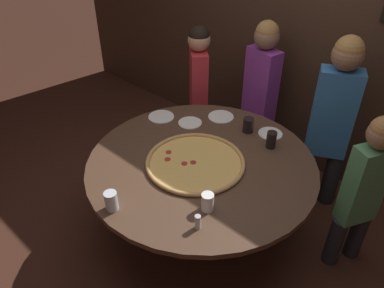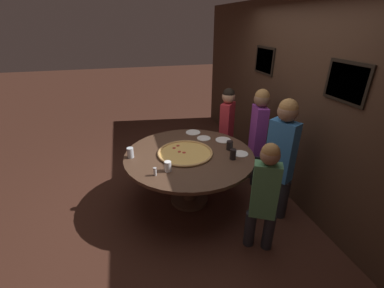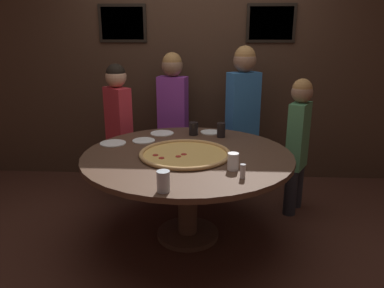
{
  "view_description": "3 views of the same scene",
  "coord_description": "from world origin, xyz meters",
  "px_view_note": "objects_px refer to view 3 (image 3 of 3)",
  "views": [
    {
      "loc": [
        1.39,
        -1.63,
        2.43
      ],
      "look_at": [
        -0.1,
        0.01,
        0.84
      ],
      "focal_mm": 35.0,
      "sensor_mm": 36.0,
      "label": 1
    },
    {
      "loc": [
        2.85,
        -0.72,
        2.29
      ],
      "look_at": [
        0.08,
        0.01,
        0.92
      ],
      "focal_mm": 24.0,
      "sensor_mm": 36.0,
      "label": 2
    },
    {
      "loc": [
        0.19,
        -2.82,
        1.69
      ],
      "look_at": [
        0.04,
        -0.08,
        0.84
      ],
      "focal_mm": 35.0,
      "sensor_mm": 36.0,
      "label": 3
    }
  ],
  "objects_px": {
    "white_plate_beside_cup": "(162,133)",
    "condiment_shaker": "(243,171)",
    "dining_table": "(188,168)",
    "diner_side_right": "(298,139)",
    "drink_cup_by_shaker": "(233,161)",
    "diner_far_left": "(119,123)",
    "white_plate_right_side": "(144,141)",
    "white_plate_left_side": "(113,143)",
    "drink_cup_near_right": "(194,129)",
    "giant_pizza": "(185,154)",
    "drink_cup_beside_pizza": "(221,130)",
    "diner_side_left": "(243,112)",
    "white_plate_near_front": "(210,132)",
    "drink_cup_near_left": "(163,181)",
    "diner_far_right": "(173,113)"
  },
  "relations": [
    {
      "from": "white_plate_near_front",
      "to": "giant_pizza",
      "type": "bearing_deg",
      "value": -105.6
    },
    {
      "from": "drink_cup_near_right",
      "to": "diner_far_left",
      "type": "xyz_separation_m",
      "value": [
        -0.78,
        0.27,
        -0.02
      ]
    },
    {
      "from": "condiment_shaker",
      "to": "diner_side_right",
      "type": "distance_m",
      "value": 1.19
    },
    {
      "from": "condiment_shaker",
      "to": "white_plate_near_front",
      "type": "bearing_deg",
      "value": 101.12
    },
    {
      "from": "diner_side_left",
      "to": "white_plate_near_front",
      "type": "bearing_deg",
      "value": 20.81
    },
    {
      "from": "drink_cup_beside_pizza",
      "to": "condiment_shaker",
      "type": "distance_m",
      "value": 0.99
    },
    {
      "from": "white_plate_beside_cup",
      "to": "diner_far_right",
      "type": "height_order",
      "value": "diner_far_right"
    },
    {
      "from": "white_plate_right_side",
      "to": "white_plate_left_side",
      "type": "height_order",
      "value": "same"
    },
    {
      "from": "giant_pizza",
      "to": "white_plate_left_side",
      "type": "height_order",
      "value": "giant_pizza"
    },
    {
      "from": "drink_cup_near_right",
      "to": "drink_cup_near_left",
      "type": "distance_m",
      "value": 1.29
    },
    {
      "from": "drink_cup_near_right",
      "to": "condiment_shaker",
      "type": "xyz_separation_m",
      "value": [
        0.38,
        -1.05,
        -0.01
      ]
    },
    {
      "from": "dining_table",
      "to": "diner_side_right",
      "type": "xyz_separation_m",
      "value": [
        0.98,
        0.54,
        0.1
      ]
    },
    {
      "from": "dining_table",
      "to": "drink_cup_near_right",
      "type": "relative_size",
      "value": 13.84
    },
    {
      "from": "white_plate_left_side",
      "to": "diner_side_right",
      "type": "distance_m",
      "value": 1.68
    },
    {
      "from": "dining_table",
      "to": "diner_far_right",
      "type": "bearing_deg",
      "value": 101.93
    },
    {
      "from": "white_plate_left_side",
      "to": "diner_side_left",
      "type": "distance_m",
      "value": 1.4
    },
    {
      "from": "diner_far_left",
      "to": "drink_cup_by_shaker",
      "type": "bearing_deg",
      "value": 175.98
    },
    {
      "from": "dining_table",
      "to": "diner_far_left",
      "type": "xyz_separation_m",
      "value": [
        -0.76,
        0.83,
        0.16
      ]
    },
    {
      "from": "dining_table",
      "to": "giant_pizza",
      "type": "relative_size",
      "value": 2.32
    },
    {
      "from": "dining_table",
      "to": "white_plate_near_front",
      "type": "bearing_deg",
      "value": 74.59
    },
    {
      "from": "diner_side_right",
      "to": "white_plate_near_front",
      "type": "bearing_deg",
      "value": -68.77
    },
    {
      "from": "white_plate_near_front",
      "to": "white_plate_beside_cup",
      "type": "bearing_deg",
      "value": -172.15
    },
    {
      "from": "drink_cup_by_shaker",
      "to": "white_plate_right_side",
      "type": "xyz_separation_m",
      "value": [
        -0.76,
        0.67,
        -0.06
      ]
    },
    {
      "from": "drink_cup_by_shaker",
      "to": "diner_side_right",
      "type": "bearing_deg",
      "value": 53.81
    },
    {
      "from": "giant_pizza",
      "to": "drink_cup_near_right",
      "type": "bearing_deg",
      "value": 86.69
    },
    {
      "from": "drink_cup_near_left",
      "to": "white_plate_right_side",
      "type": "relative_size",
      "value": 0.66
    },
    {
      "from": "drink_cup_by_shaker",
      "to": "diner_side_left",
      "type": "relative_size",
      "value": 0.08
    },
    {
      "from": "drink_cup_near_left",
      "to": "white_plate_right_side",
      "type": "distance_m",
      "value": 1.11
    },
    {
      "from": "white_plate_right_side",
      "to": "diner_far_right",
      "type": "height_order",
      "value": "diner_far_right"
    },
    {
      "from": "dining_table",
      "to": "drink_cup_near_left",
      "type": "distance_m",
      "value": 0.77
    },
    {
      "from": "diner_side_right",
      "to": "condiment_shaker",
      "type": "bearing_deg",
      "value": -0.93
    },
    {
      "from": "diner_side_right",
      "to": "drink_cup_near_right",
      "type": "bearing_deg",
      "value": -62.22
    },
    {
      "from": "dining_table",
      "to": "diner_side_left",
      "type": "bearing_deg",
      "value": 63.22
    },
    {
      "from": "drink_cup_by_shaker",
      "to": "condiment_shaker",
      "type": "xyz_separation_m",
      "value": [
        0.06,
        -0.15,
        -0.01
      ]
    },
    {
      "from": "drink_cup_near_left",
      "to": "diner_side_left",
      "type": "relative_size",
      "value": 0.09
    },
    {
      "from": "white_plate_beside_cup",
      "to": "condiment_shaker",
      "type": "bearing_deg",
      "value": -57.56
    },
    {
      "from": "dining_table",
      "to": "white_plate_left_side",
      "type": "distance_m",
      "value": 0.71
    },
    {
      "from": "drink_cup_beside_pizza",
      "to": "white_plate_left_side",
      "type": "relative_size",
      "value": 0.6
    },
    {
      "from": "white_plate_left_side",
      "to": "diner_far_right",
      "type": "bearing_deg",
      "value": 63.51
    },
    {
      "from": "drink_cup_beside_pizza",
      "to": "white_plate_near_front",
      "type": "distance_m",
      "value": 0.19
    },
    {
      "from": "drink_cup_beside_pizza",
      "to": "drink_cup_near_left",
      "type": "bearing_deg",
      "value": -106.86
    },
    {
      "from": "drink_cup_by_shaker",
      "to": "white_plate_near_front",
      "type": "relative_size",
      "value": 0.63
    },
    {
      "from": "dining_table",
      "to": "diner_far_left",
      "type": "height_order",
      "value": "diner_far_left"
    },
    {
      "from": "condiment_shaker",
      "to": "white_plate_left_side",
      "type": "bearing_deg",
      "value": 145.69
    },
    {
      "from": "drink_cup_near_left",
      "to": "diner_far_right",
      "type": "bearing_deg",
      "value": 94.2
    },
    {
      "from": "condiment_shaker",
      "to": "diner_side_left",
      "type": "relative_size",
      "value": 0.06
    },
    {
      "from": "giant_pizza",
      "to": "diner_side_left",
      "type": "height_order",
      "value": "diner_side_left"
    },
    {
      "from": "drink_cup_near_right",
      "to": "diner_far_right",
      "type": "relative_size",
      "value": 0.08
    },
    {
      "from": "drink_cup_beside_pizza",
      "to": "diner_far_left",
      "type": "height_order",
      "value": "diner_far_left"
    },
    {
      "from": "giant_pizza",
      "to": "drink_cup_beside_pizza",
      "type": "xyz_separation_m",
      "value": [
        0.29,
        0.54,
        0.05
      ]
    }
  ]
}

